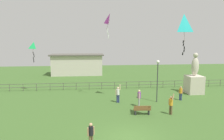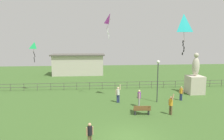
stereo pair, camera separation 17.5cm
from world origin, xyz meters
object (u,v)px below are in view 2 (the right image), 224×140
person_3 (118,93)px  person_2 (171,104)px  park_bench (142,110)px  statue_monument (195,81)px  person_0 (90,133)px  kite_3 (35,47)px  person_1 (181,92)px  person_5 (139,97)px  lamppost (158,72)px  kite_0 (110,20)px  kite_1 (183,25)px

person_3 → person_2: bearing=-43.0°
park_bench → statue_monument: bearing=38.7°
person_0 → kite_3: size_ratio=0.63×
person_1 → person_3: 6.92m
person_5 → person_2: bearing=-46.7°
person_3 → park_bench: bearing=-65.9°
person_2 → person_5: size_ratio=1.15×
kite_3 → lamppost: bearing=-22.5°
lamppost → kite_3: bearing=157.5°
statue_monument → kite_0: 12.80m
person_0 → person_3: person_3 is taller
person_3 → kite_1: size_ratio=0.67×
person_0 → kite_1: (6.87, 2.87, 6.71)m
person_0 → kite_0: 13.04m
person_2 → person_3: (-4.18, 3.90, 0.01)m
person_5 → kite_3: bearing=148.9°
park_bench → kite_1: kite_1 is taller
person_5 → person_0: bearing=-123.1°
kite_0 → kite_1: kite_0 is taller
kite_0 → person_2: bearing=-48.0°
person_1 → kite_3: 18.20m
person_2 → kite_0: 10.60m
kite_0 → person_5: bearing=-49.1°
lamppost → person_2: lamppost is taller
lamppost → kite_0: size_ratio=1.70×
person_5 → kite_3: kite_3 is taller
person_3 → person_5: person_3 is taller
lamppost → person_5: 3.44m
lamppost → park_bench: (-2.49, -3.52, -2.78)m
lamppost → person_5: (-2.24, -1.30, -2.27)m
kite_3 → person_5: bearing=-31.1°
person_0 → kite_1: bearing=22.7°
person_5 → kite_3: (-11.68, 7.05, 4.72)m
person_2 → kite_1: 6.91m
statue_monument → kite_3: size_ratio=2.03×
person_3 → kite_3: kite_3 is taller
kite_1 → person_3: bearing=124.8°
person_0 → person_2: (6.99, 4.83, 0.09)m
person_0 → kite_0: size_ratio=0.59×
person_0 → person_5: (4.71, 7.24, 0.08)m
person_2 → lamppost: bearing=90.6°
person_2 → person_1: bearing=55.9°
kite_3 → park_bench: bearing=-39.1°
lamppost → park_bench: 5.13m
person_2 → person_5: (-2.28, 2.42, -0.01)m
lamppost → kite_3: 15.26m
person_5 → kite_0: 8.67m
park_bench → kite_0: kite_0 is taller
park_bench → person_5: 2.29m
park_bench → kite_1: (2.40, -2.15, 7.14)m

